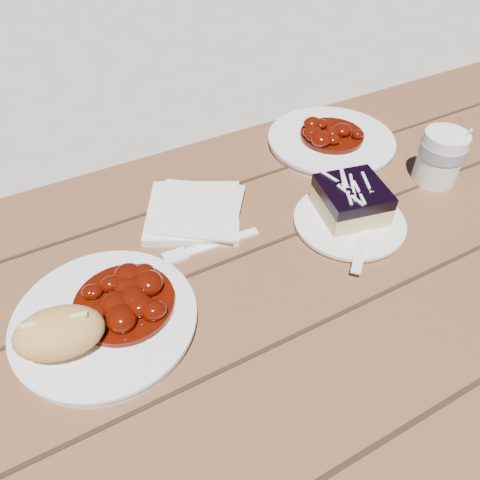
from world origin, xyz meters
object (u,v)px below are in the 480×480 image
main_plate (106,321)px  blueberry_cake (351,199)px  coffee_cup (440,158)px  picnic_table (242,365)px  second_plate (331,141)px  dessert_plate (349,222)px  bread_roll (59,333)px

main_plate → blueberry_cake: size_ratio=1.99×
main_plate → coffee_cup: (0.61, 0.03, 0.04)m
picnic_table → second_plate: bearing=37.6°
picnic_table → blueberry_cake: bearing=17.2°
dessert_plate → second_plate: bearing=60.8°
bread_roll → blueberry_cake: bread_roll is taller
main_plate → dessert_plate: bearing=0.7°
picnic_table → main_plate: 0.25m
bread_roll → coffee_cup: size_ratio=1.14×
picnic_table → coffee_cup: coffee_cup is taller
second_plate → blueberry_cake: bearing=-118.8°
main_plate → dessert_plate: size_ratio=1.35×
picnic_table → second_plate: 0.47m
blueberry_cake → second_plate: blueberry_cake is taller
picnic_table → second_plate: (0.34, 0.27, 0.17)m
picnic_table → coffee_cup: (0.44, 0.08, 0.21)m
picnic_table → bread_roll: 0.31m
picnic_table → second_plate: second_plate is taller
main_plate → second_plate: bearing=22.1°
dessert_plate → bread_roll: bearing=-176.9°
blueberry_cake → second_plate: (0.11, 0.19, -0.03)m
picnic_table → blueberry_cake: (0.24, 0.07, 0.20)m
blueberry_cake → main_plate: bearing=-165.4°
coffee_cup → dessert_plate: bearing=-173.2°
blueberry_cake → coffee_cup: 0.20m
main_plate → bread_roll: 0.07m
main_plate → blueberry_cake: 0.42m
main_plate → coffee_cup: coffee_cup is taller
bread_roll → coffee_cup: 0.67m
bread_roll → coffee_cup: coffee_cup is taller
main_plate → coffee_cup: 0.62m
dessert_plate → main_plate: bearing=-179.3°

